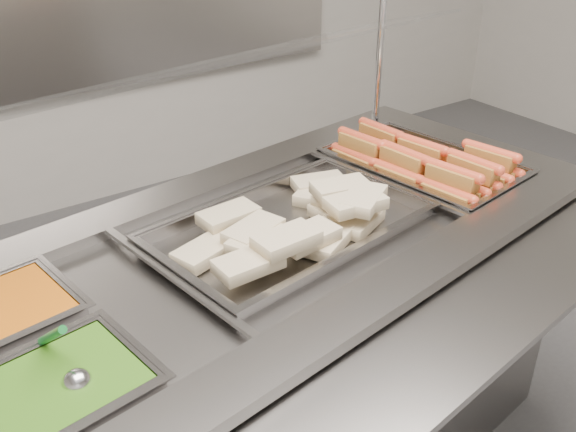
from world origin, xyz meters
TOP-DOWN VIEW (x-y plane):
  - steam_counter at (-0.12, 0.50)m, footprint 1.80×0.99m
  - tray_rail at (-0.05, 0.04)m, footprint 1.66×0.56m
  - sneeze_guard at (-0.15, 0.70)m, footprint 1.53×0.48m
  - pan_hotdogs at (0.44, 0.58)m, footprint 0.38×0.54m
  - pan_wraps at (-0.07, 0.51)m, footprint 0.67×0.45m
  - pan_peas at (-0.68, 0.29)m, footprint 0.30×0.26m
  - hotdogs_in_buns at (0.43, 0.57)m, footprint 0.33×0.49m
  - tortilla_wraps at (-0.04, 0.48)m, footprint 0.57×0.36m
  - serving_spoon at (-0.66, 0.29)m, footprint 0.05×0.16m

SIDE VIEW (x-z plane):
  - steam_counter at x=-0.12m, z-range 0.00..0.82m
  - tray_rail at x=-0.05m, z-range 0.75..0.80m
  - pan_hotdogs at x=0.44m, z-range 0.73..0.83m
  - pan_peas at x=-0.68m, z-range 0.74..0.83m
  - pan_wraps at x=-0.07m, z-range 0.76..0.83m
  - hotdogs_in_buns at x=0.43m, z-range 0.77..0.88m
  - serving_spoon at x=-0.66m, z-range 0.76..0.89m
  - tortilla_wraps at x=-0.04m, z-range 0.79..0.88m
  - sneeze_guard at x=-0.15m, z-range 0.95..1.35m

